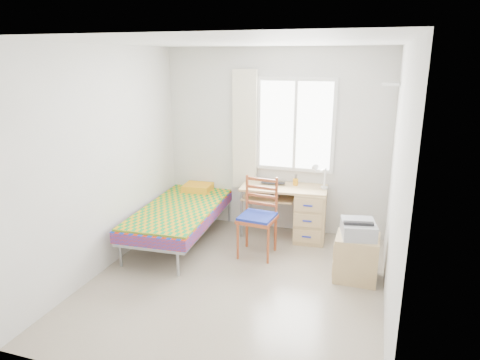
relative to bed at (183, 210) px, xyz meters
name	(u,v)px	position (x,y,z in m)	size (l,w,h in m)	color
floor	(236,282)	(1.07, -0.92, -0.43)	(3.50, 3.50, 0.00)	#BCAD93
ceiling	(235,42)	(1.07, -0.92, 2.17)	(3.50, 3.50, 0.00)	white
wall_back	(274,142)	(1.07, 0.83, 0.87)	(3.20, 3.20, 0.00)	silver
wall_left	(105,161)	(-0.53, -0.92, 0.87)	(3.50, 3.50, 0.00)	silver
wall_right	(396,185)	(2.67, -0.92, 0.87)	(3.50, 3.50, 0.00)	silver
window	(295,125)	(1.37, 0.81, 1.12)	(1.10, 0.04, 1.30)	white
curtain	(245,130)	(0.65, 0.76, 1.02)	(0.35, 0.05, 1.70)	white
floating_shelf	(391,84)	(2.56, 0.48, 1.72)	(0.20, 0.32, 0.03)	white
bed	(183,210)	(0.00, 0.00, 0.00)	(1.06, 2.08, 0.88)	#92969A
desk	(305,212)	(1.60, 0.54, -0.03)	(1.21, 0.63, 0.73)	tan
chair	(259,212)	(1.11, -0.11, 0.14)	(0.47, 0.47, 1.01)	maroon
cabinet	(356,258)	(2.35, -0.41, -0.17)	(0.49, 0.43, 0.52)	tan
printer	(358,228)	(2.35, -0.39, 0.18)	(0.43, 0.48, 0.18)	#9FA1A7
laptop	(273,184)	(1.12, 0.57, 0.32)	(0.34, 0.22, 0.03)	black
pen_cup	(295,182)	(1.43, 0.66, 0.35)	(0.07, 0.07, 0.09)	#FFAD1C
task_lamp	(319,174)	(1.77, 0.50, 0.54)	(0.21, 0.31, 0.37)	white
book	(268,195)	(1.07, 0.53, 0.16)	(0.16, 0.21, 0.02)	gray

